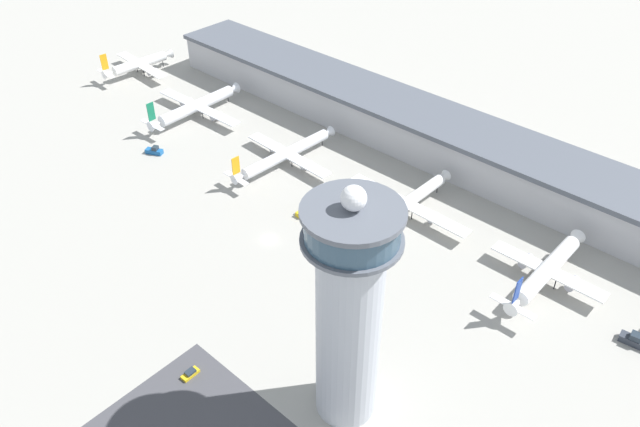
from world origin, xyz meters
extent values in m
plane|color=#9E9B93|center=(0.00, 0.00, 0.00)|extent=(1000.00, 1000.00, 0.00)
cube|color=#B2B2B7|center=(0.00, 70.00, 6.52)|extent=(222.29, 22.00, 13.04)
cube|color=#4C515B|center=(0.00, 70.00, 13.84)|extent=(222.29, 25.00, 1.60)
cylinder|color=#ADB2BC|center=(51.88, -27.12, 22.49)|extent=(12.59, 12.59, 44.98)
cylinder|color=#565B66|center=(51.88, -27.12, 45.38)|extent=(17.99, 17.99, 0.80)
cylinder|color=#334C60|center=(51.88, -27.12, 48.34)|extent=(16.55, 16.55, 5.10)
cylinder|color=#565B66|center=(51.88, -27.12, 51.39)|extent=(17.99, 17.99, 1.00)
sphere|color=white|center=(51.88, -27.12, 54.10)|extent=(4.42, 4.42, 4.42)
cylinder|color=white|center=(-120.45, 40.32, 4.68)|extent=(5.68, 24.04, 3.99)
cone|color=white|center=(-119.47, 53.99, 4.68)|extent=(4.24, 3.87, 3.99)
cone|color=white|center=(-121.46, 26.05, 4.68)|extent=(3.93, 5.04, 3.59)
cube|color=white|center=(-120.41, 40.80, 3.98)|extent=(33.92, 6.78, 0.44)
cylinder|color=#A8A8B2|center=(-127.40, 42.30, 2.77)|extent=(2.50, 4.54, 2.20)
cylinder|color=#A8A8B2|center=(-113.28, 41.29, 2.77)|extent=(2.50, 4.54, 2.20)
cube|color=orange|center=(-121.53, 25.09, 9.87)|extent=(0.50, 2.81, 6.39)
cube|color=white|center=(-121.56, 24.70, 5.08)|extent=(11.30, 2.79, 0.24)
cylinder|color=black|center=(-119.68, 51.00, 1.34)|extent=(0.28, 0.28, 2.68)
cylinder|color=black|center=(-117.68, 39.80, 1.34)|extent=(0.28, 0.28, 2.68)
cylinder|color=black|center=(-123.26, 40.20, 1.34)|extent=(0.28, 0.28, 2.68)
cylinder|color=silver|center=(-72.94, 32.90, 4.34)|extent=(5.06, 33.06, 4.17)
cone|color=silver|center=(-73.43, 51.26, 4.34)|extent=(4.27, 3.87, 4.17)
cone|color=silver|center=(-72.42, 13.93, 4.34)|extent=(3.89, 5.11, 3.76)
cube|color=silver|center=(-72.95, 33.56, 3.61)|extent=(41.42, 5.51, 0.44)
cylinder|color=#A8A8B2|center=(-81.65, 34.33, 2.35)|extent=(2.42, 4.65, 2.29)
cylinder|color=#A8A8B2|center=(-64.31, 34.80, 2.35)|extent=(2.42, 4.65, 2.29)
cube|color=#14704C|center=(-72.40, 12.93, 9.77)|extent=(0.38, 2.81, 6.68)
cube|color=silver|center=(-72.39, 12.53, 4.76)|extent=(11.73, 2.31, 0.24)
cylinder|color=black|center=(-73.35, 48.18, 1.13)|extent=(0.28, 0.28, 2.25)
cylinder|color=black|center=(-70.01, 32.84, 1.13)|extent=(0.28, 0.28, 2.25)
cylinder|color=black|center=(-75.85, 32.69, 1.13)|extent=(0.28, 0.28, 2.25)
cylinder|color=silver|center=(-24.54, 31.85, 3.99)|extent=(5.27, 36.01, 3.67)
cone|color=silver|center=(-23.66, 51.42, 3.99)|extent=(3.81, 3.46, 3.67)
cone|color=silver|center=(-25.44, 11.72, 3.99)|extent=(3.49, 4.54, 3.30)
cube|color=silver|center=(-24.50, 32.56, 3.35)|extent=(36.53, 6.03, 0.44)
cylinder|color=#A8A8B2|center=(-32.09, 33.91, 2.24)|extent=(2.20, 4.12, 2.02)
cylinder|color=#A8A8B2|center=(-16.83, 33.22, 2.24)|extent=(2.20, 4.12, 2.02)
cube|color=orange|center=(-25.48, 10.85, 8.76)|extent=(0.43, 2.81, 5.87)
cube|color=silver|center=(-25.50, 10.45, 4.36)|extent=(10.35, 2.46, 0.24)
cylinder|color=black|center=(-23.78, 48.57, 1.08)|extent=(0.28, 0.28, 2.16)
cylinder|color=black|center=(-21.98, 31.65, 1.08)|extent=(0.28, 0.28, 2.16)
cylinder|color=black|center=(-27.10, 31.88, 1.08)|extent=(0.28, 0.28, 2.16)
cylinder|color=white|center=(21.80, 35.31, 4.49)|extent=(4.10, 35.13, 3.50)
cone|color=white|center=(22.13, 54.42, 4.49)|extent=(3.55, 3.21, 3.50)
cone|color=white|center=(21.46, 15.68, 4.49)|extent=(3.22, 4.25, 3.15)
cube|color=white|center=(21.81, 36.01, 3.88)|extent=(41.86, 5.12, 0.44)
cylinder|color=#A8A8B2|center=(13.05, 37.16, 2.82)|extent=(1.99, 3.88, 1.92)
cylinder|color=#A8A8B2|center=(30.60, 36.86, 2.82)|extent=(1.99, 3.88, 1.92)
cube|color=#14704C|center=(21.45, 14.84, 9.04)|extent=(0.35, 2.80, 5.60)
cube|color=white|center=(21.44, 14.44, 4.84)|extent=(9.83, 2.17, 0.24)
cylinder|color=black|center=(22.08, 51.65, 1.37)|extent=(0.28, 0.28, 2.74)
cylinder|color=black|center=(24.25, 35.17, 1.37)|extent=(0.28, 0.28, 2.74)
cylinder|color=black|center=(19.35, 35.25, 1.37)|extent=(0.28, 0.28, 2.74)
cylinder|color=white|center=(65.91, 36.10, 4.88)|extent=(4.24, 28.88, 4.18)
cone|color=white|center=(65.88, 52.42, 4.88)|extent=(4.18, 3.77, 4.18)
cone|color=white|center=(65.95, 19.16, 4.88)|extent=(3.77, 5.02, 3.76)
cube|color=white|center=(65.91, 36.68, 4.14)|extent=(30.77, 4.46, 0.44)
cylinder|color=#A8A8B2|center=(59.45, 37.67, 2.88)|extent=(2.31, 4.60, 2.30)
cylinder|color=#A8A8B2|center=(72.37, 37.69, 2.88)|extent=(2.31, 4.60, 2.30)
cube|color=navy|center=(65.95, 18.16, 10.31)|extent=(0.31, 2.80, 6.68)
cube|color=white|center=(65.95, 17.76, 5.29)|extent=(11.70, 2.02, 0.24)
cylinder|color=black|center=(65.88, 49.34, 1.39)|extent=(0.28, 0.28, 2.79)
cylinder|color=black|center=(68.83, 35.89, 1.39)|extent=(0.28, 0.28, 2.79)
cylinder|color=black|center=(62.99, 35.87, 1.39)|extent=(0.28, 0.28, 2.79)
cube|color=black|center=(-0.89, 16.62, 0.06)|extent=(2.25, 6.42, 0.12)
cube|color=gold|center=(-0.89, 16.62, 0.77)|extent=(2.35, 7.64, 1.54)
cube|color=#232D38|center=(-0.89, 15.86, 2.17)|extent=(2.04, 2.30, 1.26)
cube|color=black|center=(-62.76, 5.67, 0.06)|extent=(5.47, 4.24, 0.12)
cube|color=#195699|center=(-62.76, 5.67, 0.78)|extent=(6.36, 4.74, 1.56)
cube|color=#232D38|center=(-62.23, 5.93, 2.19)|extent=(2.52, 2.66, 1.27)
cube|color=black|center=(91.83, 31.28, 0.06)|extent=(7.22, 3.26, 0.12)
cube|color=#2D333D|center=(91.83, 31.28, 0.88)|extent=(8.56, 3.52, 1.75)
cube|color=#232D38|center=(91.00, 31.18, 2.47)|extent=(2.74, 2.55, 1.43)
cube|color=black|center=(21.51, -44.88, 0.06)|extent=(1.85, 3.55, 0.12)
cube|color=gold|center=(21.51, -44.88, 0.38)|extent=(1.94, 4.22, 0.76)
cube|color=#232D38|center=(21.51, -44.77, 1.07)|extent=(1.67, 2.34, 0.62)
camera|label=1|loc=(103.04, -91.01, 112.85)|focal=35.00mm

